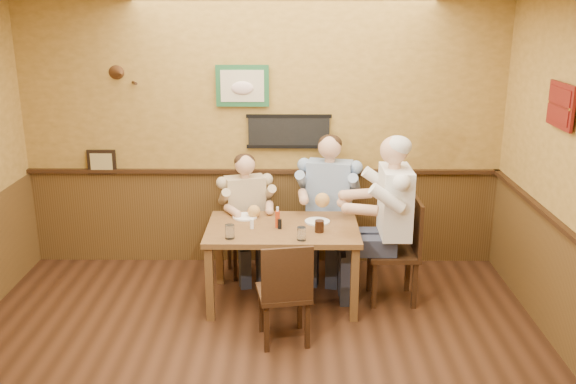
# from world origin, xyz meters

# --- Properties ---
(room) EXTENTS (5.02, 5.03, 2.81)m
(room) POSITION_xyz_m (0.13, 0.17, 1.69)
(room) COLOR black
(room) RESTS_ON ground
(dining_table) EXTENTS (1.40, 0.90, 0.75)m
(dining_table) POSITION_xyz_m (0.22, 1.50, 0.66)
(dining_table) COLOR brown
(dining_table) RESTS_ON ground
(chair_back_left) EXTENTS (0.46, 0.46, 0.81)m
(chair_back_left) POSITION_xyz_m (-0.17, 2.14, 0.40)
(chair_back_left) COLOR #362011
(chair_back_left) RESTS_ON ground
(chair_back_right) EXTENTS (0.50, 0.50, 0.92)m
(chair_back_right) POSITION_xyz_m (0.69, 2.21, 0.46)
(chair_back_right) COLOR #362011
(chair_back_right) RESTS_ON ground
(chair_right_end) EXTENTS (0.46, 0.46, 1.00)m
(chair_right_end) POSITION_xyz_m (1.26, 1.54, 0.50)
(chair_right_end) COLOR #362011
(chair_right_end) RESTS_ON ground
(chair_near_side) EXTENTS (0.48, 0.48, 0.91)m
(chair_near_side) POSITION_xyz_m (0.24, 0.77, 0.45)
(chair_near_side) COLOR #362011
(chair_near_side) RESTS_ON ground
(diner_tan_shirt) EXTENTS (0.66, 0.66, 1.16)m
(diner_tan_shirt) POSITION_xyz_m (-0.17, 2.14, 0.58)
(diner_tan_shirt) COLOR beige
(diner_tan_shirt) RESTS_ON ground
(diner_blue_polo) EXTENTS (0.72, 0.72, 1.32)m
(diner_blue_polo) POSITION_xyz_m (0.69, 2.21, 0.66)
(diner_blue_polo) COLOR #829CC3
(diner_blue_polo) RESTS_ON ground
(diner_white_elder) EXTENTS (0.66, 0.66, 1.43)m
(diner_white_elder) POSITION_xyz_m (1.26, 1.54, 0.72)
(diner_white_elder) COLOR white
(diner_white_elder) RESTS_ON ground
(water_glass_left) EXTENTS (0.09, 0.09, 0.13)m
(water_glass_left) POSITION_xyz_m (-0.24, 1.19, 0.81)
(water_glass_left) COLOR silver
(water_glass_left) RESTS_ON dining_table
(water_glass_mid) EXTENTS (0.10, 0.10, 0.12)m
(water_glass_mid) POSITION_xyz_m (0.39, 1.16, 0.81)
(water_glass_mid) COLOR white
(water_glass_mid) RESTS_ON dining_table
(cola_tumbler) EXTENTS (0.11, 0.11, 0.11)m
(cola_tumbler) POSITION_xyz_m (0.56, 1.36, 0.80)
(cola_tumbler) COLOR black
(cola_tumbler) RESTS_ON dining_table
(hot_sauce_bottle) EXTENTS (0.05, 0.05, 0.18)m
(hot_sauce_bottle) POSITION_xyz_m (0.18, 1.48, 0.84)
(hot_sauce_bottle) COLOR #B53713
(hot_sauce_bottle) RESTS_ON dining_table
(salt_shaker) EXTENTS (0.05, 0.05, 0.09)m
(salt_shaker) POSITION_xyz_m (-0.06, 1.45, 0.80)
(salt_shaker) COLOR white
(salt_shaker) RESTS_ON dining_table
(pepper_shaker) EXTENTS (0.05, 0.05, 0.09)m
(pepper_shaker) POSITION_xyz_m (0.20, 1.44, 0.80)
(pepper_shaker) COLOR black
(pepper_shaker) RESTS_ON dining_table
(plate_far_left) EXTENTS (0.27, 0.27, 0.02)m
(plate_far_left) POSITION_xyz_m (-0.15, 1.76, 0.76)
(plate_far_left) COLOR white
(plate_far_left) RESTS_ON dining_table
(plate_far_right) EXTENTS (0.28, 0.28, 0.02)m
(plate_far_right) POSITION_xyz_m (0.55, 1.62, 0.76)
(plate_far_right) COLOR silver
(plate_far_right) RESTS_ON dining_table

